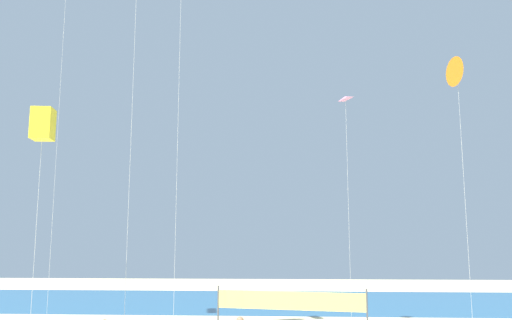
{
  "coord_description": "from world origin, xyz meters",
  "views": [
    {
      "loc": [
        1.74,
        -16.45,
        4.41
      ],
      "look_at": [
        -0.21,
        11.41,
        8.91
      ],
      "focal_mm": 37.89,
      "sensor_mm": 36.0,
      "label": 1
    }
  ],
  "objects_px": {
    "kite_yellow_box": "(43,124)",
    "kite_pink_diamond": "(345,100)",
    "volleyball_net": "(290,303)",
    "kite_orange_delta": "(457,72)"
  },
  "relations": [
    {
      "from": "kite_yellow_box",
      "to": "kite_pink_diamond",
      "type": "bearing_deg",
      "value": 38.55
    },
    {
      "from": "volleyball_net",
      "to": "kite_orange_delta",
      "type": "bearing_deg",
      "value": -21.08
    },
    {
      "from": "kite_yellow_box",
      "to": "kite_pink_diamond",
      "type": "height_order",
      "value": "kite_pink_diamond"
    },
    {
      "from": "kite_orange_delta",
      "to": "kite_pink_diamond",
      "type": "height_order",
      "value": "kite_orange_delta"
    },
    {
      "from": "kite_pink_diamond",
      "to": "volleyball_net",
      "type": "bearing_deg",
      "value": -163.3
    },
    {
      "from": "kite_yellow_box",
      "to": "kite_pink_diamond",
      "type": "distance_m",
      "value": 16.03
    },
    {
      "from": "kite_orange_delta",
      "to": "kite_pink_diamond",
      "type": "xyz_separation_m",
      "value": [
        -4.85,
        4.02,
        -0.16
      ]
    },
    {
      "from": "kite_yellow_box",
      "to": "kite_orange_delta",
      "type": "distance_m",
      "value": 18.4
    },
    {
      "from": "volleyball_net",
      "to": "kite_orange_delta",
      "type": "distance_m",
      "value": 13.85
    },
    {
      "from": "volleyball_net",
      "to": "kite_yellow_box",
      "type": "height_order",
      "value": "kite_yellow_box"
    }
  ]
}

